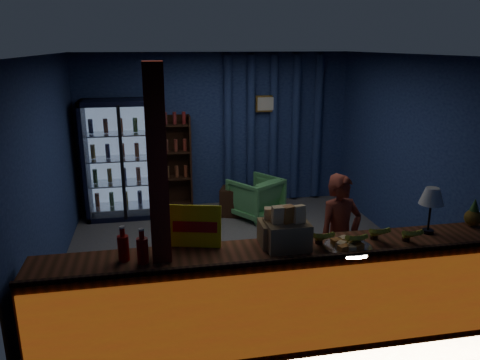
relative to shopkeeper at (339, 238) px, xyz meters
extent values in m
plane|color=#515154|center=(-0.85, 1.26, -0.71)|extent=(4.60, 4.60, 0.00)
plane|color=navy|center=(-0.85, 3.46, 0.59)|extent=(4.60, 0.00, 4.60)
plane|color=navy|center=(-0.85, -0.94, 0.59)|extent=(4.60, 0.00, 4.60)
plane|color=navy|center=(-3.15, 1.26, 0.59)|extent=(0.00, 4.40, 4.40)
plane|color=navy|center=(1.45, 1.26, 0.59)|extent=(0.00, 4.40, 4.40)
plane|color=#472D19|center=(-0.85, 1.26, 1.89)|extent=(4.60, 4.60, 0.00)
cube|color=brown|center=(-0.85, -0.64, -0.24)|extent=(4.40, 0.55, 0.95)
cube|color=red|center=(-0.85, -0.93, -0.24)|extent=(4.35, 0.02, 0.81)
cube|color=#342010|center=(-0.85, -0.91, 0.26)|extent=(4.40, 0.04, 0.04)
cube|color=maroon|center=(-1.90, -0.64, 0.59)|extent=(0.16, 0.16, 2.60)
cube|color=black|center=(-2.40, 3.38, 0.24)|extent=(1.20, 0.06, 1.90)
cube|color=black|center=(-2.97, 3.11, 0.24)|extent=(0.06, 0.60, 1.90)
cube|color=black|center=(-1.83, 3.11, 0.24)|extent=(0.06, 0.60, 1.90)
cube|color=black|center=(-2.40, 3.11, 1.15)|extent=(1.20, 0.60, 0.08)
cube|color=black|center=(-2.40, 3.11, -0.67)|extent=(1.20, 0.60, 0.08)
cube|color=#99B2D8|center=(-2.40, 3.33, 0.24)|extent=(1.08, 0.02, 1.74)
cube|color=white|center=(-2.40, 2.83, 0.24)|extent=(1.12, 0.02, 1.78)
cube|color=black|center=(-2.40, 2.81, 0.24)|extent=(0.05, 0.05, 1.80)
cube|color=silver|center=(-2.40, 3.11, -0.54)|extent=(1.08, 0.48, 0.02)
cylinder|color=#A73D17|center=(-2.85, 3.11, -0.41)|extent=(0.07, 0.07, 0.22)
cylinder|color=#2E6E1B|center=(-2.62, 3.11, -0.41)|extent=(0.07, 0.07, 0.22)
cylinder|color=#AB7E1A|center=(-2.40, 3.11, -0.41)|extent=(0.07, 0.07, 0.22)
cylinder|color=#171953|center=(-2.17, 3.11, -0.41)|extent=(0.07, 0.07, 0.22)
cylinder|color=maroon|center=(-1.95, 3.11, -0.41)|extent=(0.07, 0.07, 0.22)
cube|color=silver|center=(-2.40, 3.11, -0.14)|extent=(1.08, 0.48, 0.02)
cylinder|color=#2E6E1B|center=(-2.85, 3.11, -0.01)|extent=(0.07, 0.07, 0.22)
cylinder|color=#AB7E1A|center=(-2.62, 3.11, -0.01)|extent=(0.07, 0.07, 0.22)
cylinder|color=#171953|center=(-2.40, 3.11, -0.01)|extent=(0.07, 0.07, 0.22)
cylinder|color=maroon|center=(-2.17, 3.11, -0.01)|extent=(0.07, 0.07, 0.22)
cylinder|color=#A73D17|center=(-1.95, 3.11, -0.01)|extent=(0.07, 0.07, 0.22)
cube|color=silver|center=(-2.40, 3.11, 0.26)|extent=(1.08, 0.48, 0.02)
cylinder|color=#AB7E1A|center=(-2.85, 3.11, 0.39)|extent=(0.07, 0.07, 0.22)
cylinder|color=#171953|center=(-2.62, 3.11, 0.39)|extent=(0.07, 0.07, 0.22)
cylinder|color=maroon|center=(-2.40, 3.11, 0.39)|extent=(0.07, 0.07, 0.22)
cylinder|color=#A73D17|center=(-2.17, 3.11, 0.39)|extent=(0.07, 0.07, 0.22)
cylinder|color=#2E6E1B|center=(-1.95, 3.11, 0.39)|extent=(0.07, 0.07, 0.22)
cube|color=silver|center=(-2.40, 3.11, 0.66)|extent=(1.08, 0.48, 0.02)
cylinder|color=#171953|center=(-2.85, 3.11, 0.79)|extent=(0.07, 0.07, 0.22)
cylinder|color=maroon|center=(-2.62, 3.11, 0.79)|extent=(0.07, 0.07, 0.22)
cylinder|color=#A73D17|center=(-2.40, 3.11, 0.79)|extent=(0.07, 0.07, 0.22)
cylinder|color=#2E6E1B|center=(-2.17, 3.11, 0.79)|extent=(0.07, 0.07, 0.22)
cylinder|color=#AB7E1A|center=(-1.95, 3.11, 0.79)|extent=(0.07, 0.07, 0.22)
cube|color=#342010|center=(-1.55, 3.41, 0.09)|extent=(0.50, 0.02, 1.60)
cube|color=#342010|center=(-1.78, 3.28, 0.09)|extent=(0.03, 0.28, 1.60)
cube|color=#342010|center=(-1.31, 3.28, 0.09)|extent=(0.03, 0.28, 1.60)
cube|color=#342010|center=(-1.55, 3.28, -0.61)|extent=(0.46, 0.26, 0.02)
cube|color=#342010|center=(-1.55, 3.28, -0.16)|extent=(0.46, 0.26, 0.02)
cube|color=#342010|center=(-1.55, 3.28, 0.29)|extent=(0.46, 0.26, 0.02)
cube|color=#342010|center=(-1.55, 3.28, 0.74)|extent=(0.46, 0.26, 0.02)
cylinder|color=navy|center=(-0.65, 3.40, 0.59)|extent=(0.14, 0.14, 2.50)
cylinder|color=navy|center=(-0.25, 3.40, 0.59)|extent=(0.14, 0.14, 2.50)
cylinder|color=navy|center=(0.15, 3.40, 0.59)|extent=(0.14, 0.14, 2.50)
cylinder|color=navy|center=(0.55, 3.40, 0.59)|extent=(0.14, 0.14, 2.50)
cylinder|color=navy|center=(0.95, 3.40, 0.59)|extent=(0.14, 0.14, 2.50)
cube|color=gold|center=(0.00, 3.36, 1.04)|extent=(0.36, 0.03, 0.28)
cube|color=silver|center=(0.00, 3.34, 1.04)|extent=(0.30, 0.01, 0.22)
imported|color=maroon|center=(0.00, 0.00, 0.00)|extent=(0.58, 0.45, 1.42)
imported|color=#58B161|center=(-0.32, 2.66, -0.38)|extent=(0.99, 0.99, 0.66)
cube|color=#342010|center=(-0.61, 2.79, -0.48)|extent=(0.59, 0.51, 0.46)
cylinder|color=#342010|center=(-0.61, 2.79, -0.21)|extent=(0.09, 0.09, 0.09)
cube|color=#F5F00C|center=(-1.59, -0.42, 0.43)|extent=(0.49, 0.22, 0.38)
cube|color=#B10F0B|center=(-1.59, -0.44, 0.43)|extent=(0.40, 0.13, 0.10)
cylinder|color=#B10F0B|center=(-2.21, -0.61, 0.35)|extent=(0.10, 0.10, 0.22)
cylinder|color=#B10F0B|center=(-2.21, -0.61, 0.51)|extent=(0.04, 0.04, 0.09)
cylinder|color=white|center=(-2.21, -0.61, 0.54)|extent=(0.05, 0.05, 0.02)
cylinder|color=#B10F0B|center=(-2.05, -0.69, 0.35)|extent=(0.10, 0.10, 0.22)
cylinder|color=#B10F0B|center=(-2.05, -0.69, 0.51)|extent=(0.04, 0.04, 0.09)
cylinder|color=white|center=(-2.05, -0.69, 0.54)|extent=(0.05, 0.05, 0.02)
cube|color=#9D7B4C|center=(-0.78, -0.62, 0.36)|extent=(0.38, 0.32, 0.25)
cube|color=gold|center=(-0.87, -0.62, 0.57)|extent=(0.10, 0.07, 0.16)
cube|color=orange|center=(-0.78, -0.62, 0.57)|extent=(0.10, 0.07, 0.16)
cube|color=gold|center=(-0.68, -0.62, 0.57)|extent=(0.10, 0.07, 0.16)
cube|color=#9D7B4C|center=(-0.84, -0.53, 0.35)|extent=(0.35, 0.29, 0.22)
cube|color=gold|center=(-0.92, -0.53, 0.53)|extent=(0.09, 0.06, 0.14)
cube|color=orange|center=(-0.84, -0.53, 0.53)|extent=(0.09, 0.06, 0.14)
cube|color=gold|center=(-0.75, -0.53, 0.53)|extent=(0.09, 0.06, 0.14)
cylinder|color=silver|center=(-0.25, -0.75, 0.25)|extent=(0.44, 0.44, 0.02)
cube|color=gold|center=(-0.16, -0.75, 0.29)|extent=(0.10, 0.07, 0.05)
cube|color=orange|center=(-0.18, -0.69, 0.29)|extent=(0.11, 0.11, 0.05)
cube|color=gold|center=(-0.25, -0.67, 0.29)|extent=(0.07, 0.10, 0.05)
cube|color=orange|center=(-0.31, -0.69, 0.29)|extent=(0.11, 0.11, 0.05)
cube|color=gold|center=(-0.33, -0.75, 0.29)|extent=(0.10, 0.07, 0.05)
cube|color=orange|center=(-0.31, -0.81, 0.29)|extent=(0.11, 0.11, 0.05)
cube|color=gold|center=(-0.25, -0.84, 0.29)|extent=(0.07, 0.10, 0.05)
cube|color=orange|center=(-0.18, -0.81, 0.29)|extent=(0.11, 0.11, 0.05)
cylinder|color=black|center=(0.67, -0.55, 0.26)|extent=(0.11, 0.11, 0.04)
cylinder|color=black|center=(0.67, -0.55, 0.42)|extent=(0.02, 0.02, 0.33)
cone|color=white|center=(0.67, -0.55, 0.62)|extent=(0.24, 0.24, 0.16)
sphere|color=olive|center=(1.20, -0.48, 0.33)|extent=(0.17, 0.17, 0.17)
cone|color=#326021|center=(1.20, -0.48, 0.47)|extent=(0.09, 0.09, 0.13)
camera|label=1|loc=(-1.93, -4.36, 2.02)|focal=35.00mm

